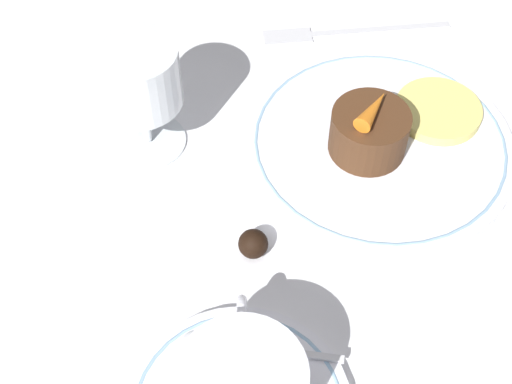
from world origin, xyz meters
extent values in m
plane|color=white|center=(0.00, 0.00, 0.00)|extent=(3.00, 3.00, 0.00)
cylinder|color=white|center=(0.01, -0.02, 0.01)|extent=(0.24, 0.24, 0.01)
torus|color=#8CB2D1|center=(0.01, -0.02, 0.01)|extent=(0.23, 0.23, 0.00)
torus|color=white|center=(-0.18, 0.10, 0.05)|extent=(0.04, 0.01, 0.04)
cube|color=silver|center=(-0.19, 0.08, 0.01)|extent=(0.02, 0.10, 0.00)
ellipsoid|color=silver|center=(-0.18, 0.14, 0.01)|extent=(0.02, 0.02, 0.00)
cylinder|color=silver|center=(0.02, 0.19, 0.00)|extent=(0.07, 0.07, 0.01)
cylinder|color=silver|center=(0.02, 0.19, 0.03)|extent=(0.01, 0.01, 0.05)
cylinder|color=silver|center=(0.02, 0.19, 0.08)|extent=(0.07, 0.07, 0.06)
cylinder|color=#5B0F1E|center=(0.02, 0.19, 0.07)|extent=(0.06, 0.06, 0.03)
cube|color=silver|center=(0.18, -0.04, 0.00)|extent=(0.02, 0.15, 0.01)
cube|color=silver|center=(0.17, 0.06, 0.00)|extent=(0.03, 0.05, 0.01)
cylinder|color=#4C2D19|center=(0.00, -0.01, 0.03)|extent=(0.07, 0.07, 0.04)
cone|color=orange|center=(0.00, -0.01, 0.06)|extent=(0.05, 0.04, 0.02)
cylinder|color=#EFE075|center=(0.04, -0.08, 0.02)|extent=(0.08, 0.08, 0.01)
sphere|color=black|center=(-0.10, 0.10, 0.01)|extent=(0.02, 0.02, 0.02)
camera|label=1|loc=(-0.41, 0.10, 0.49)|focal=50.00mm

